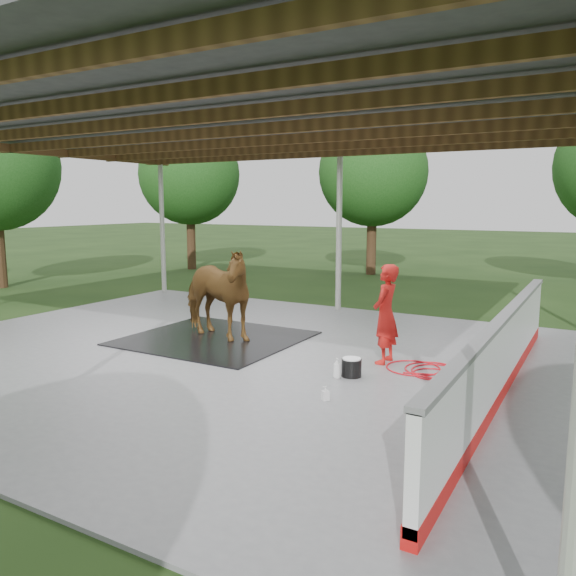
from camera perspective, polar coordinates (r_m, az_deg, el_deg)
The scene contains 12 objects.
ground at distance 10.08m, azimuth -6.24°, elevation -6.81°, with size 100.00×100.00×0.00m, color #1E3814.
concrete_slab at distance 10.07m, azimuth -6.24°, elevation -6.67°, with size 12.00×10.00×0.05m, color slate.
pavilion_structure at distance 9.80m, azimuth -6.63°, elevation 16.14°, with size 12.60×10.60×4.05m.
dasher_board at distance 8.19m, azimuth 20.91°, elevation -6.67°, with size 0.16×8.00×1.15m.
tree_belt at distance 10.36m, azimuth -2.18°, elevation 14.80°, with size 28.00×28.00×5.80m.
rubber_mat at distance 11.08m, azimuth -7.46°, elevation -5.08°, with size 3.19×2.99×0.02m, color black.
horse at distance 10.90m, azimuth -7.55°, elevation -0.49°, with size 0.96×2.10×1.77m, color brown.
handler at distance 9.34m, azimuth 9.88°, elevation -2.62°, with size 0.60×0.39×1.65m, color red.
wash_bucket at distance 8.70m, azimuth 6.47°, elevation -7.98°, with size 0.31×0.31×0.29m.
soap_bottle_a at distance 8.59m, azimuth 4.99°, elevation -8.11°, with size 0.12×0.12×0.31m, color silver.
soap_bottle_b at distance 7.67m, azimuth 3.83°, elevation -10.62°, with size 0.09×0.09×0.20m, color #338CD8.
hose_coil at distance 9.21m, azimuth 14.05°, elevation -8.12°, with size 1.59×0.98×0.02m.
Camera 1 is at (5.74, -7.84, 2.67)m, focal length 35.00 mm.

